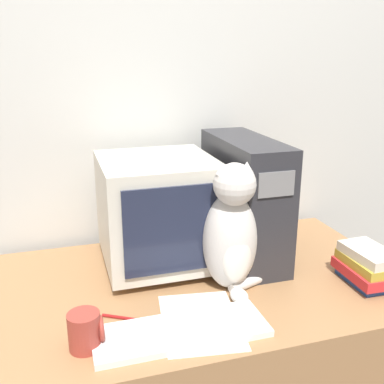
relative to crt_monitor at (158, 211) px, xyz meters
The scene contains 10 objects.
wall_back 0.48m from the crt_monitor, 71.89° to the left, with size 7.00×0.05×2.50m.
desk 0.58m from the crt_monitor, 58.51° to the right, with size 1.35×0.80×0.70m.
crt_monitor is the anchor object (origin of this frame).
computer_tower 0.31m from the crt_monitor, ahead, with size 0.17×0.47×0.43m.
keyboard 0.47m from the crt_monitor, 95.47° to the right, with size 0.47×0.16×0.02m.
cat 0.29m from the crt_monitor, 52.84° to the right, with size 0.26×0.22×0.41m.
book_stack 0.71m from the crt_monitor, 28.39° to the right, with size 0.16×0.21×0.12m.
pen 0.41m from the crt_monitor, 117.99° to the right, with size 0.13×0.08×0.01m.
paper_sheet 0.44m from the crt_monitor, 86.07° to the right, with size 0.25×0.32×0.00m.
mug 0.52m from the crt_monitor, 124.53° to the right, with size 0.09×0.08×0.10m.
Camera 1 is at (-0.41, -0.85, 1.42)m, focal length 42.00 mm.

